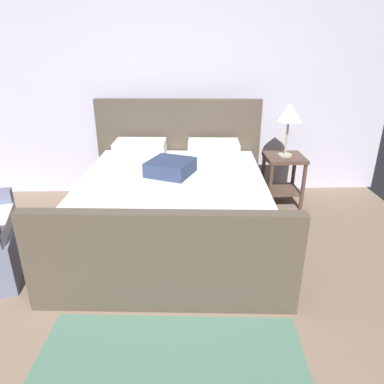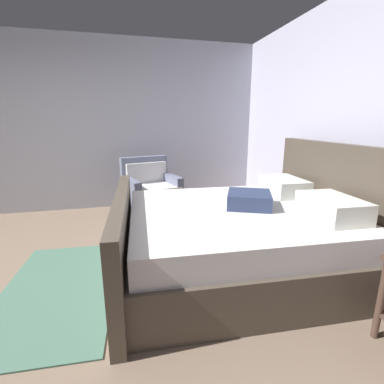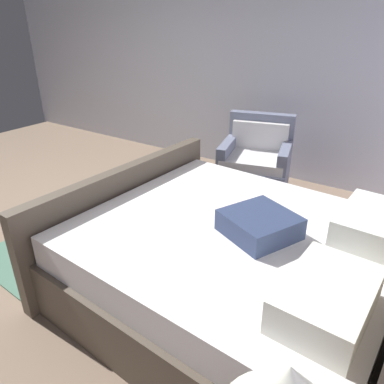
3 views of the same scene
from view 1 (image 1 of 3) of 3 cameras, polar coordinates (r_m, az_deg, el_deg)
The scene contains 5 objects.
wall_back at distance 4.48m, azimuth -1.93°, elevation 16.81°, with size 5.14×0.12×2.69m, color silver.
bed at distance 3.52m, azimuth -2.95°, elevation -1.77°, with size 2.05×2.29×1.21m.
nightstand_right at distance 4.34m, azimuth 14.40°, elevation 3.13°, with size 0.44×0.44×0.60m.
table_lamp_right at distance 4.17m, azimuth 15.33°, elevation 11.96°, with size 0.30×0.30×0.60m.
area_rug at distance 2.38m, azimuth -3.47°, elevation -26.78°, with size 1.67×0.93×0.01m, color #4D7662.
Camera 1 is at (-0.00, -1.03, 1.82)m, focal length 33.40 mm.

